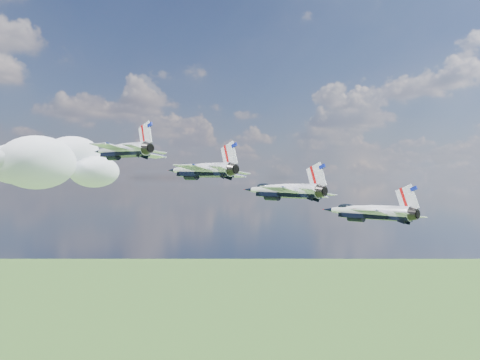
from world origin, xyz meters
TOP-DOWN VIEW (x-y plane):
  - cloud_far at (48.34, 209.26)m, footprint 56.18×44.14m
  - jet_0 at (3.72, 20.78)m, footprint 12.24×15.58m
  - jet_1 at (11.69, 13.44)m, footprint 12.24×15.58m
  - jet_2 at (19.66, 6.11)m, footprint 12.24×15.58m
  - jet_3 at (27.63, -1.22)m, footprint 12.24×15.58m

SIDE VIEW (x-z plane):
  - jet_3 at x=27.63m, z-range 144.79..150.43m
  - jet_2 at x=19.66m, z-range 147.47..153.11m
  - jet_1 at x=11.69m, z-range 150.15..155.79m
  - jet_0 at x=3.72m, z-range 152.83..158.47m
  - cloud_far at x=48.34m, z-range 148.78..170.85m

